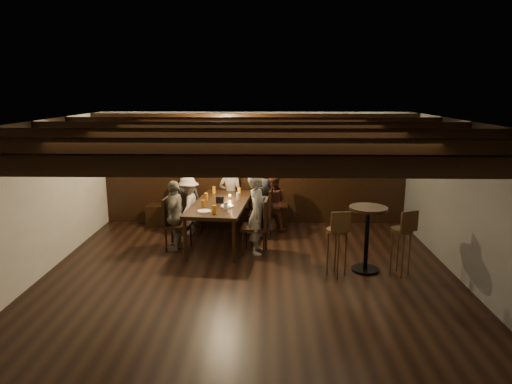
{
  "coord_description": "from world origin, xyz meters",
  "views": [
    {
      "loc": [
        0.26,
        -6.2,
        2.86
      ],
      "look_at": [
        0.07,
        1.3,
        1.17
      ],
      "focal_mm": 32.0,
      "sensor_mm": 36.0,
      "label": 1
    }
  ],
  "objects_px": {
    "chair_left_far": "(177,234)",
    "bar_stool_right": "(401,251)",
    "dining_table": "(221,205)",
    "person_right_near": "(263,208)",
    "person_left_near": "(188,206)",
    "bar_stool_left": "(337,251)",
    "person_bench_right": "(273,202)",
    "person_right_far": "(258,214)",
    "chair_left_near": "(191,222)",
    "chair_right_near": "(261,222)",
    "person_left_far": "(175,215)",
    "person_bench_left": "(187,200)",
    "high_top_table": "(367,229)",
    "person_bench_centre": "(231,196)",
    "chair_right_far": "(256,236)"
  },
  "relations": [
    {
      "from": "chair_right_far",
      "to": "person_left_far",
      "type": "relative_size",
      "value": 0.77
    },
    {
      "from": "dining_table",
      "to": "bar_stool_right",
      "type": "relative_size",
      "value": 2.06
    },
    {
      "from": "person_left_near",
      "to": "high_top_table",
      "type": "distance_m",
      "value": 3.66
    },
    {
      "from": "dining_table",
      "to": "person_left_near",
      "type": "height_order",
      "value": "person_left_near"
    },
    {
      "from": "chair_right_far",
      "to": "person_bench_right",
      "type": "distance_m",
      "value": 1.39
    },
    {
      "from": "person_left_far",
      "to": "bar_stool_left",
      "type": "bearing_deg",
      "value": 72.97
    },
    {
      "from": "chair_left_far",
      "to": "bar_stool_right",
      "type": "distance_m",
      "value": 3.88
    },
    {
      "from": "person_left_near",
      "to": "person_right_far",
      "type": "relative_size",
      "value": 0.82
    },
    {
      "from": "person_bench_centre",
      "to": "high_top_table",
      "type": "bearing_deg",
      "value": 140.55
    },
    {
      "from": "person_bench_left",
      "to": "bar_stool_right",
      "type": "distance_m",
      "value": 4.5
    },
    {
      "from": "high_top_table",
      "to": "person_right_far",
      "type": "bearing_deg",
      "value": 155.63
    },
    {
      "from": "person_right_near",
      "to": "high_top_table",
      "type": "height_order",
      "value": "person_right_near"
    },
    {
      "from": "chair_left_far",
      "to": "chair_right_far",
      "type": "xyz_separation_m",
      "value": [
        1.43,
        -0.14,
        0.01
      ]
    },
    {
      "from": "person_left_near",
      "to": "person_right_far",
      "type": "distance_m",
      "value": 1.75
    },
    {
      "from": "chair_right_far",
      "to": "chair_left_near",
      "type": "bearing_deg",
      "value": 57.97
    },
    {
      "from": "chair_right_near",
      "to": "bar_stool_right",
      "type": "distance_m",
      "value": 2.87
    },
    {
      "from": "person_bench_left",
      "to": "person_left_near",
      "type": "height_order",
      "value": "person_bench_left"
    },
    {
      "from": "chair_left_near",
      "to": "bar_stool_right",
      "type": "relative_size",
      "value": 0.79
    },
    {
      "from": "chair_left_far",
      "to": "bar_stool_left",
      "type": "bearing_deg",
      "value": 72.8
    },
    {
      "from": "person_bench_left",
      "to": "person_right_near",
      "type": "bearing_deg",
      "value": 164.74
    },
    {
      "from": "person_left_near",
      "to": "bar_stool_left",
      "type": "relative_size",
      "value": 1.1
    },
    {
      "from": "person_right_near",
      "to": "person_left_near",
      "type": "bearing_deg",
      "value": 90.0
    },
    {
      "from": "person_bench_left",
      "to": "person_right_far",
      "type": "bearing_deg",
      "value": 140.71
    },
    {
      "from": "person_bench_centre",
      "to": "person_right_far",
      "type": "height_order",
      "value": "person_right_far"
    },
    {
      "from": "person_left_near",
      "to": "bar_stool_right",
      "type": "height_order",
      "value": "person_left_near"
    },
    {
      "from": "person_right_far",
      "to": "bar_stool_right",
      "type": "xyz_separation_m",
      "value": [
        2.26,
        -0.95,
        -0.32
      ]
    },
    {
      "from": "person_left_near",
      "to": "bar_stool_right",
      "type": "relative_size",
      "value": 1.1
    },
    {
      "from": "person_right_near",
      "to": "high_top_table",
      "type": "distance_m",
      "value": 2.38
    },
    {
      "from": "chair_left_near",
      "to": "high_top_table",
      "type": "relative_size",
      "value": 0.8
    },
    {
      "from": "person_bench_centre",
      "to": "person_right_near",
      "type": "xyz_separation_m",
      "value": [
        0.69,
        -0.67,
        -0.09
      ]
    },
    {
      "from": "person_left_far",
      "to": "bar_stool_right",
      "type": "xyz_separation_m",
      "value": [
        3.75,
        -1.1,
        -0.24
      ]
    },
    {
      "from": "bar_stool_right",
      "to": "person_bench_left",
      "type": "bearing_deg",
      "value": 125.32
    },
    {
      "from": "chair_right_far",
      "to": "person_bench_left",
      "type": "height_order",
      "value": "person_bench_left"
    },
    {
      "from": "person_left_far",
      "to": "person_bench_right",
      "type": "bearing_deg",
      "value": 129.29
    },
    {
      "from": "person_left_far",
      "to": "chair_left_near",
      "type": "bearing_deg",
      "value": 177.96
    },
    {
      "from": "bar_stool_right",
      "to": "person_left_far",
      "type": "bearing_deg",
      "value": 142.11
    },
    {
      "from": "person_bench_centre",
      "to": "bar_stool_left",
      "type": "distance_m",
      "value": 3.18
    },
    {
      "from": "chair_right_near",
      "to": "person_left_far",
      "type": "relative_size",
      "value": 0.76
    },
    {
      "from": "person_right_far",
      "to": "bar_stool_left",
      "type": "height_order",
      "value": "person_right_far"
    },
    {
      "from": "person_bench_left",
      "to": "person_bench_right",
      "type": "bearing_deg",
      "value": 180.0
    },
    {
      "from": "person_bench_right",
      "to": "person_left_far",
      "type": "bearing_deg",
      "value": 39.29
    },
    {
      "from": "chair_right_near",
      "to": "person_right_far",
      "type": "bearing_deg",
      "value": -178.12
    },
    {
      "from": "dining_table",
      "to": "person_right_near",
      "type": "height_order",
      "value": "person_right_near"
    },
    {
      "from": "person_bench_centre",
      "to": "high_top_table",
      "type": "xyz_separation_m",
      "value": [
        2.35,
        -2.36,
        0.02
      ]
    },
    {
      "from": "person_left_far",
      "to": "person_right_far",
      "type": "bearing_deg",
      "value": 90.0
    },
    {
      "from": "dining_table",
      "to": "person_right_far",
      "type": "relative_size",
      "value": 1.54
    },
    {
      "from": "bar_stool_right",
      "to": "person_left_near",
      "type": "bearing_deg",
      "value": 129.86
    },
    {
      "from": "chair_right_near",
      "to": "chair_left_far",
      "type": "bearing_deg",
      "value": 121.99
    },
    {
      "from": "chair_left_far",
      "to": "bar_stool_left",
      "type": "distance_m",
      "value": 2.95
    },
    {
      "from": "person_bench_right",
      "to": "person_right_far",
      "type": "height_order",
      "value": "person_right_far"
    }
  ]
}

